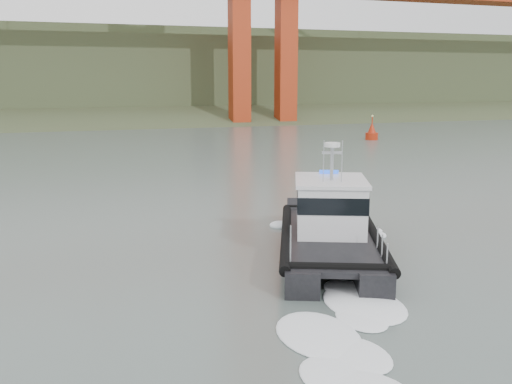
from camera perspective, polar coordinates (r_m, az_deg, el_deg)
ground at (r=18.90m, az=10.12°, el=-12.18°), size 400.00×400.00×0.00m
headlands at (r=140.98m, az=-14.77°, el=10.76°), size 500.00×105.36×27.12m
patrol_boat at (r=24.61m, az=7.43°, el=-3.44°), size 7.27×10.99×5.02m
nav_buoy at (r=72.44m, az=11.50°, el=5.82°), size 1.55×1.55×3.24m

